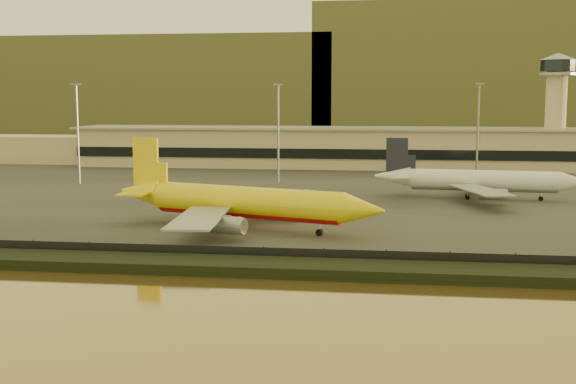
{
  "coord_description": "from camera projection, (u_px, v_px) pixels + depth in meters",
  "views": [
    {
      "loc": [
        17.71,
        -104.5,
        21.68
      ],
      "look_at": [
        1.84,
        12.0,
        6.52
      ],
      "focal_mm": 45.0,
      "sensor_mm": 36.0,
      "label": 1
    }
  ],
  "objects": [
    {
      "name": "embankment",
      "position": [
        243.0,
        266.0,
        91.04
      ],
      "size": [
        320.0,
        7.0,
        1.4
      ],
      "primitive_type": "cube",
      "color": "black",
      "rests_on": "ground"
    },
    {
      "name": "dhl_cargo_jet",
      "position": [
        242.0,
        203.0,
        119.63
      ],
      "size": [
        48.46,
        46.2,
        14.8
      ],
      "rotation": [
        0.0,
        0.0,
        -0.31
      ],
      "color": "yellow",
      "rests_on": "tarmac"
    },
    {
      "name": "ground",
      "position": [
        265.0,
        245.0,
        107.83
      ],
      "size": [
        900.0,
        900.0,
        0.0
      ],
      "primitive_type": "plane",
      "color": "black",
      "rests_on": "ground"
    },
    {
      "name": "tarmac",
      "position": [
        322.0,
        177.0,
        201.18
      ],
      "size": [
        320.0,
        220.0,
        0.2
      ],
      "primitive_type": "cube",
      "color": "#2D2D2D",
      "rests_on": "ground"
    },
    {
      "name": "gse_vehicle_white",
      "position": [
        200.0,
        205.0,
        140.96
      ],
      "size": [
        4.54,
        3.26,
        1.87
      ],
      "primitive_type": "cube",
      "rotation": [
        0.0,
        0.0,
        0.38
      ],
      "color": "silver",
      "rests_on": "tarmac"
    },
    {
      "name": "control_tower",
      "position": [
        556.0,
        99.0,
        224.42
      ],
      "size": [
        11.2,
        11.2,
        35.5
      ],
      "color": "tan",
      "rests_on": "tarmac"
    },
    {
      "name": "gse_vehicle_yellow",
      "position": [
        357.0,
        211.0,
        132.96
      ],
      "size": [
        4.51,
        3.2,
        1.85
      ],
      "primitive_type": "cube",
      "rotation": [
        0.0,
        0.0,
        -0.36
      ],
      "color": "yellow",
      "rests_on": "tarmac"
    },
    {
      "name": "distant_hills",
      "position": [
        324.0,
        83.0,
        440.72
      ],
      "size": [
        470.0,
        160.0,
        70.0
      ],
      "color": "brown",
      "rests_on": "ground"
    },
    {
      "name": "apron_light_masts",
      "position": [
        375.0,
        124.0,
        177.52
      ],
      "size": [
        152.2,
        12.2,
        25.4
      ],
      "color": "slate",
      "rests_on": "tarmac"
    },
    {
      "name": "white_narrowbody_jet",
      "position": [
        479.0,
        181.0,
        156.03
      ],
      "size": [
        45.34,
        44.04,
        13.02
      ],
      "rotation": [
        0.0,
        0.0,
        -0.1
      ],
      "color": "silver",
      "rests_on": "tarmac"
    },
    {
      "name": "terminal_building",
      "position": [
        285.0,
        147.0,
        232.36
      ],
      "size": [
        202.0,
        25.0,
        12.6
      ],
      "color": "tan",
      "rests_on": "tarmac"
    },
    {
      "name": "perimeter_fence",
      "position": [
        249.0,
        255.0,
        94.89
      ],
      "size": [
        300.0,
        0.05,
        2.2
      ],
      "primitive_type": "cube",
      "color": "black",
      "rests_on": "tarmac"
    }
  ]
}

